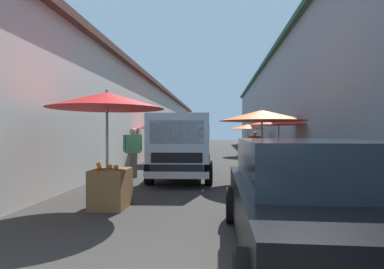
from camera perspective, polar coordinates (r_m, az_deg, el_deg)
ground at (r=15.07m, az=4.17°, el=-5.46°), size 90.00×90.00×0.00m
building_left_whitewash at (r=18.79m, az=-18.33°, el=2.90°), size 49.80×7.50×4.71m
building_right_concrete at (r=18.70m, az=27.09°, el=5.86°), size 49.80×7.50×6.65m
fruit_stall_near_left at (r=9.13m, az=13.18°, el=1.71°), size 2.63×2.63×2.30m
fruit_stall_mid_lane at (r=19.41m, az=10.66°, el=0.54°), size 2.52×2.52×2.14m
fruit_stall_near_right at (r=14.51m, az=-6.14°, el=1.05°), size 2.22×2.22×2.24m
fruit_stall_far_right at (r=6.35m, az=-16.10°, el=3.31°), size 2.40×2.40×2.46m
fruit_stall_far_left at (r=12.97m, az=16.63°, el=1.36°), size 2.46×2.46×2.34m
hatchback_car at (r=3.99m, az=21.34°, el=-11.33°), size 3.92×1.94×1.45m
delivery_truck at (r=9.34m, az=-2.23°, el=-2.69°), size 5.00×2.16×2.08m
vendor_by_crates at (r=13.91m, az=12.12°, el=-2.18°), size 0.33×0.61×1.59m
vendor_in_shade at (r=10.16m, az=-11.48°, el=-2.73°), size 0.44×0.57×1.70m
parked_scooter at (r=10.62m, az=21.19°, el=-5.54°), size 1.69×0.45×1.14m
plastic_stool at (r=5.78m, az=12.97°, el=-11.80°), size 0.30×0.30×0.43m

